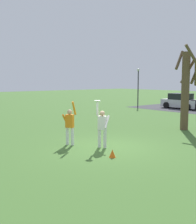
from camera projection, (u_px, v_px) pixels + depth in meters
ground_plane at (108, 148)px, 12.19m from camera, size 120.00×120.00×0.00m
person_catcher at (102, 126)px, 12.07m from camera, size 0.58×0.53×2.08m
person_defender at (70, 124)px, 12.58m from camera, size 0.65×0.62×2.04m
frisbee_disc at (97, 101)px, 12.01m from camera, size 0.27×0.27×0.02m
parked_car_silver at (181, 102)px, 28.84m from camera, size 4.12×2.08×1.59m
bare_tree_tall at (187, 87)px, 16.30m from camera, size 1.66×1.97×5.00m
lamppost_by_lot at (138, 84)px, 30.41m from camera, size 0.28×0.28×4.26m
field_cone_orange at (112, 153)px, 10.61m from camera, size 0.26×0.26×0.32m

